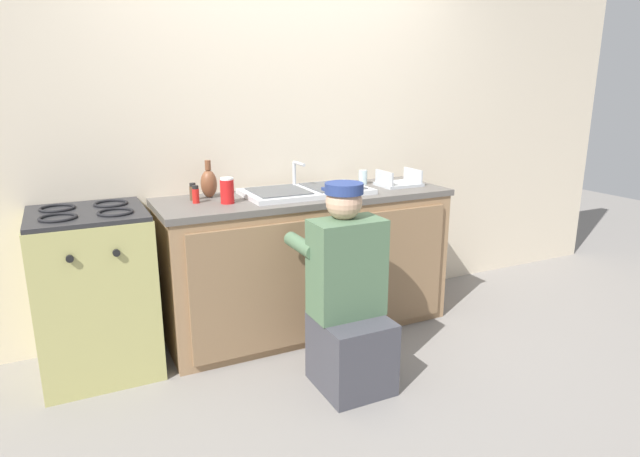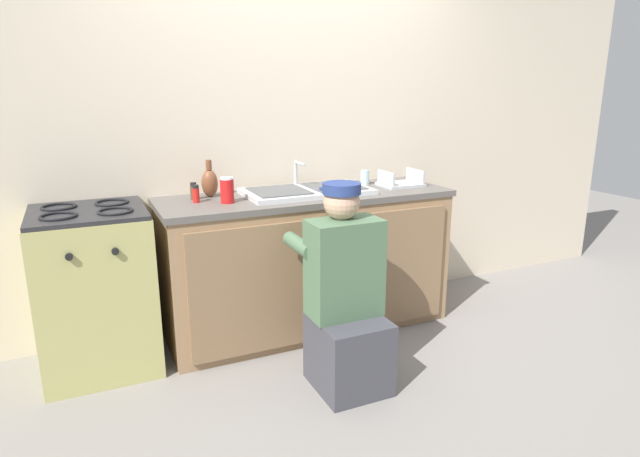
{
  "view_description": "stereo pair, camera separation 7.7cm",
  "coord_description": "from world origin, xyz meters",
  "px_view_note": "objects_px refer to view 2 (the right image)",
  "views": [
    {
      "loc": [
        -1.4,
        -2.76,
        1.58
      ],
      "look_at": [
        0.0,
        0.1,
        0.73
      ],
      "focal_mm": 30.0,
      "sensor_mm": 36.0,
      "label": 1
    },
    {
      "loc": [
        -1.33,
        -2.79,
        1.58
      ],
      "look_at": [
        0.0,
        0.1,
        0.73
      ],
      "focal_mm": 30.0,
      "sensor_mm": 36.0,
      "label": 2
    }
  ],
  "objects_px": {
    "water_glass": "(365,177)",
    "spice_bottle_red": "(196,194)",
    "spice_bottle_pepper": "(194,191)",
    "vase_decorative": "(210,182)",
    "dish_rack_tray": "(400,182)",
    "soda_cup_red": "(227,190)",
    "sink_double_basin": "(307,191)",
    "plumber_person": "(346,305)",
    "stove_range": "(96,290)"
  },
  "relations": [
    {
      "from": "water_glass",
      "to": "dish_rack_tray",
      "type": "bearing_deg",
      "value": -38.72
    },
    {
      "from": "water_glass",
      "to": "vase_decorative",
      "type": "height_order",
      "value": "vase_decorative"
    },
    {
      "from": "soda_cup_red",
      "to": "dish_rack_tray",
      "type": "bearing_deg",
      "value": 1.7
    },
    {
      "from": "stove_range",
      "to": "dish_rack_tray",
      "type": "distance_m",
      "value": 2.05
    },
    {
      "from": "sink_double_basin",
      "to": "water_glass",
      "type": "bearing_deg",
      "value": 14.89
    },
    {
      "from": "sink_double_basin",
      "to": "dish_rack_tray",
      "type": "xyz_separation_m",
      "value": [
        0.69,
        -0.02,
        0.01
      ]
    },
    {
      "from": "water_glass",
      "to": "plumber_person",
      "type": "bearing_deg",
      "value": -124.17
    },
    {
      "from": "stove_range",
      "to": "plumber_person",
      "type": "distance_m",
      "value": 1.41
    },
    {
      "from": "soda_cup_red",
      "to": "spice_bottle_red",
      "type": "distance_m",
      "value": 0.19
    },
    {
      "from": "soda_cup_red",
      "to": "spice_bottle_pepper",
      "type": "distance_m",
      "value": 0.24
    },
    {
      "from": "spice_bottle_pepper",
      "to": "spice_bottle_red",
      "type": "bearing_deg",
      "value": -93.05
    },
    {
      "from": "sink_double_basin",
      "to": "soda_cup_red",
      "type": "xyz_separation_m",
      "value": [
        -0.54,
        -0.06,
        0.06
      ]
    },
    {
      "from": "stove_range",
      "to": "spice_bottle_pepper",
      "type": "distance_m",
      "value": 0.79
    },
    {
      "from": "water_glass",
      "to": "dish_rack_tray",
      "type": "xyz_separation_m",
      "value": [
        0.19,
        -0.16,
        -0.03
      ]
    },
    {
      "from": "vase_decorative",
      "to": "spice_bottle_red",
      "type": "relative_size",
      "value": 2.19
    },
    {
      "from": "soda_cup_red",
      "to": "sink_double_basin",
      "type": "bearing_deg",
      "value": 6.38
    },
    {
      "from": "vase_decorative",
      "to": "spice_bottle_pepper",
      "type": "height_order",
      "value": "vase_decorative"
    },
    {
      "from": "plumber_person",
      "to": "sink_double_basin",
      "type": "bearing_deg",
      "value": 81.96
    },
    {
      "from": "water_glass",
      "to": "dish_rack_tray",
      "type": "relative_size",
      "value": 0.36
    },
    {
      "from": "soda_cup_red",
      "to": "spice_bottle_pepper",
      "type": "relative_size",
      "value": 1.45
    },
    {
      "from": "plumber_person",
      "to": "dish_rack_tray",
      "type": "distance_m",
      "value": 1.19
    },
    {
      "from": "sink_double_basin",
      "to": "plumber_person",
      "type": "relative_size",
      "value": 0.72
    },
    {
      "from": "sink_double_basin",
      "to": "water_glass",
      "type": "height_order",
      "value": "sink_double_basin"
    },
    {
      "from": "plumber_person",
      "to": "stove_range",
      "type": "bearing_deg",
      "value": 147.55
    },
    {
      "from": "plumber_person",
      "to": "spice_bottle_red",
      "type": "xyz_separation_m",
      "value": [
        -0.59,
        0.79,
        0.51
      ]
    },
    {
      "from": "water_glass",
      "to": "spice_bottle_red",
      "type": "xyz_separation_m",
      "value": [
        -1.2,
        -0.11,
        0.0
      ]
    },
    {
      "from": "dish_rack_tray",
      "to": "spice_bottle_red",
      "type": "bearing_deg",
      "value": 177.94
    },
    {
      "from": "water_glass",
      "to": "spice_bottle_red",
      "type": "height_order",
      "value": "spice_bottle_red"
    },
    {
      "from": "soda_cup_red",
      "to": "water_glass",
      "type": "relative_size",
      "value": 1.52
    },
    {
      "from": "water_glass",
      "to": "dish_rack_tray",
      "type": "distance_m",
      "value": 0.25
    },
    {
      "from": "spice_bottle_pepper",
      "to": "spice_bottle_red",
      "type": "xyz_separation_m",
      "value": [
        -0.0,
        -0.09,
        0.0
      ]
    },
    {
      "from": "sink_double_basin",
      "to": "soda_cup_red",
      "type": "relative_size",
      "value": 5.26
    },
    {
      "from": "soda_cup_red",
      "to": "dish_rack_tray",
      "type": "relative_size",
      "value": 0.54
    },
    {
      "from": "plumber_person",
      "to": "spice_bottle_red",
      "type": "relative_size",
      "value": 10.52
    },
    {
      "from": "dish_rack_tray",
      "to": "spice_bottle_pepper",
      "type": "bearing_deg",
      "value": 174.27
    },
    {
      "from": "plumber_person",
      "to": "vase_decorative",
      "type": "bearing_deg",
      "value": 117.5
    },
    {
      "from": "dish_rack_tray",
      "to": "spice_bottle_pepper",
      "type": "distance_m",
      "value": 1.4
    },
    {
      "from": "vase_decorative",
      "to": "spice_bottle_red",
      "type": "distance_m",
      "value": 0.18
    },
    {
      "from": "sink_double_basin",
      "to": "vase_decorative",
      "type": "xyz_separation_m",
      "value": [
        -0.59,
        0.16,
        0.07
      ]
    },
    {
      "from": "spice_bottle_pepper",
      "to": "soda_cup_red",
      "type": "bearing_deg",
      "value": -47.61
    },
    {
      "from": "water_glass",
      "to": "stove_range",
      "type": "bearing_deg",
      "value": -175.71
    },
    {
      "from": "soda_cup_red",
      "to": "stove_range",
      "type": "bearing_deg",
      "value": 175.68
    },
    {
      "from": "vase_decorative",
      "to": "sink_double_basin",
      "type": "bearing_deg",
      "value": -15.19
    },
    {
      "from": "stove_range",
      "to": "spice_bottle_red",
      "type": "height_order",
      "value": "spice_bottle_red"
    },
    {
      "from": "plumber_person",
      "to": "spice_bottle_pepper",
      "type": "bearing_deg",
      "value": 123.89
    },
    {
      "from": "water_glass",
      "to": "spice_bottle_pepper",
      "type": "xyz_separation_m",
      "value": [
        -1.2,
        -0.02,
        0.0
      ]
    },
    {
      "from": "dish_rack_tray",
      "to": "spice_bottle_pepper",
      "type": "height_order",
      "value": "dish_rack_tray"
    },
    {
      "from": "vase_decorative",
      "to": "spice_bottle_red",
      "type": "bearing_deg",
      "value": -130.99
    },
    {
      "from": "stove_range",
      "to": "dish_rack_tray",
      "type": "xyz_separation_m",
      "value": [
        1.99,
        -0.02,
        0.47
      ]
    },
    {
      "from": "sink_double_basin",
      "to": "water_glass",
      "type": "distance_m",
      "value": 0.52
    }
  ]
}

